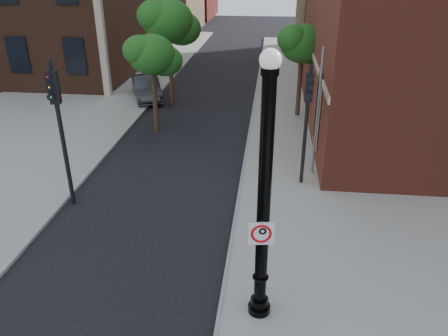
# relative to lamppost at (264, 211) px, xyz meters

# --- Properties ---
(ground) EXTENTS (120.00, 120.00, 0.00)m
(ground) POSITION_rel_lamppost_xyz_m (-3.00, 0.30, -2.94)
(ground) COLOR black
(ground) RESTS_ON ground
(sidewalk_right) EXTENTS (8.00, 60.00, 0.12)m
(sidewalk_right) POSITION_rel_lamppost_xyz_m (3.00, 10.30, -2.88)
(sidewalk_right) COLOR gray
(sidewalk_right) RESTS_ON ground
(sidewalk_left) EXTENTS (10.00, 50.00, 0.12)m
(sidewalk_left) POSITION_rel_lamppost_xyz_m (-12.00, 18.30, -2.88)
(sidewalk_left) COLOR gray
(sidewalk_left) RESTS_ON ground
(curb_edge) EXTENTS (0.10, 60.00, 0.14)m
(curb_edge) POSITION_rel_lamppost_xyz_m (-0.95, 10.30, -2.87)
(curb_edge) COLOR gray
(curb_edge) RESTS_ON ground
(lamppost) EXTENTS (0.54, 0.54, 6.36)m
(lamppost) POSITION_rel_lamppost_xyz_m (0.00, 0.00, 0.00)
(lamppost) COLOR black
(lamppost) RESTS_ON ground
(no_parking_sign) EXTENTS (0.57, 0.12, 0.57)m
(no_parking_sign) POSITION_rel_lamppost_xyz_m (-0.02, -0.16, -0.47)
(no_parking_sign) COLOR white
(no_parking_sign) RESTS_ON ground
(parked_car) EXTENTS (2.92, 4.45, 1.38)m
(parked_car) POSITION_rel_lamppost_xyz_m (-7.51, 17.22, -2.24)
(parked_car) COLOR #2B2B2F
(parked_car) RESTS_ON ground
(traffic_signal_left) EXTENTS (0.38, 0.44, 5.03)m
(traffic_signal_left) POSITION_rel_lamppost_xyz_m (-6.71, 4.59, 0.46)
(traffic_signal_left) COLOR black
(traffic_signal_left) RESTS_ON ground
(traffic_signal_right) EXTENTS (0.30, 0.38, 4.56)m
(traffic_signal_right) POSITION_rel_lamppost_xyz_m (1.33, 6.89, 0.14)
(traffic_signal_right) COLOR black
(traffic_signal_right) RESTS_ON ground
(utility_pole) EXTENTS (0.10, 0.10, 5.02)m
(utility_pole) POSITION_rel_lamppost_xyz_m (1.79, 7.80, -0.42)
(utility_pole) COLOR #999999
(utility_pole) RESTS_ON ground
(street_tree_a) EXTENTS (2.61, 2.36, 4.70)m
(street_tree_a) POSITION_rel_lamppost_xyz_m (-5.54, 12.02, 0.76)
(street_tree_a) COLOR #302013
(street_tree_a) RESTS_ON ground
(street_tree_b) EXTENTS (3.28, 2.96, 5.90)m
(street_tree_b) POSITION_rel_lamppost_xyz_m (-5.66, 16.19, 1.72)
(street_tree_b) COLOR #302013
(street_tree_b) RESTS_ON ground
(street_tree_c) EXTENTS (2.71, 2.45, 4.87)m
(street_tree_c) POSITION_rel_lamppost_xyz_m (1.52, 14.90, 0.91)
(street_tree_c) COLOR #302013
(street_tree_c) RESTS_ON ground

